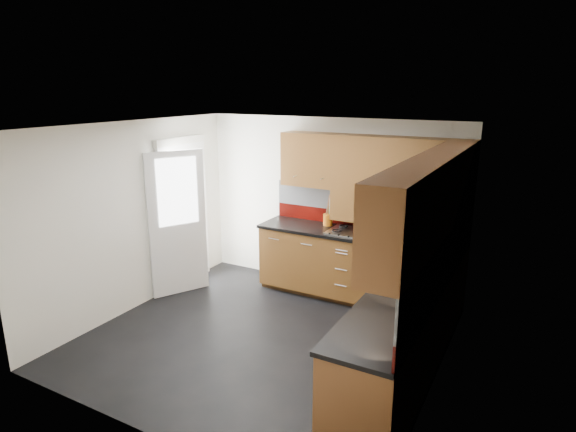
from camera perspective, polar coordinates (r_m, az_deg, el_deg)
The scene contains 14 objects.
room at distance 5.13m, azimuth -3.17°, elevation 0.46°, with size 4.00×3.80×2.64m.
base_cabinets at distance 5.68m, azimuth 10.23°, elevation -9.65°, with size 2.70×3.20×0.95m.
countertop at distance 5.49m, azimuth 10.29°, elevation -5.11°, with size 2.72×3.22×0.04m.
backsplash at distance 5.55m, azimuth 13.35°, elevation -1.92°, with size 2.70×3.20×0.54m.
upper_cabinets at distance 5.27m, azimuth 12.83°, elevation 4.28°, with size 2.50×3.20×0.72m.
extractor_hood at distance 6.42m, azimuth 8.01°, elevation 1.30°, with size 0.60×0.33×0.40m, color brown.
glass_cabinet at distance 5.44m, azimuth 18.56°, elevation 4.47°, with size 0.32×0.80×0.66m.
back_door at distance 6.87m, azimuth -12.50°, elevation -0.14°, with size 0.42×1.19×2.04m.
gas_hob at distance 6.36m, azimuth 7.37°, elevation -1.85°, with size 0.57×0.50×0.04m.
utensil_pot at distance 6.65m, azimuth 4.77°, elevation -0.27°, with size 0.13×0.13×0.46m.
toaster at distance 6.18m, azimuth 18.45°, elevation -2.25°, with size 0.31×0.24×0.20m.
food_processor at distance 5.51m, azimuth 16.19°, elevation -3.57°, with size 0.19×0.19×0.32m.
paper_towel at distance 4.49m, azimuth 15.06°, elevation -8.23°, with size 0.11×0.11×0.23m, color white.
orange_cloth at distance 5.70m, azimuth 16.94°, elevation -4.50°, with size 0.15×0.13×0.02m, color #E94019.
Camera 1 is at (2.63, -4.22, 2.79)m, focal length 30.00 mm.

